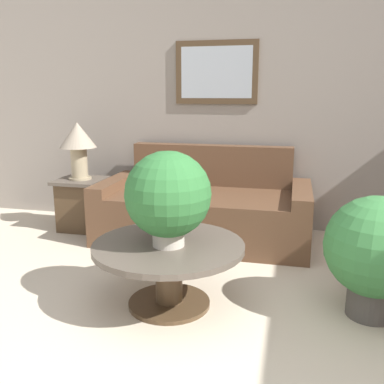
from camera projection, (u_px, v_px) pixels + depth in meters
wall_back at (279, 106)px, 4.44m from camera, size 7.85×0.09×2.60m
couch_main at (204, 210)px, 4.29m from camera, size 2.06×1.00×0.91m
coffee_table at (169, 261)px, 2.92m from camera, size 1.03×1.03×0.45m
side_table at (82, 204)px, 4.60m from camera, size 0.48×0.48×0.55m
table_lamp at (78, 141)px, 4.44m from camera, size 0.38×0.38×0.60m
potted_plant_on_table at (168, 196)px, 2.77m from camera, size 0.57×0.57×0.63m
potted_plant_floor at (376, 250)px, 2.74m from camera, size 0.66×0.66×0.81m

